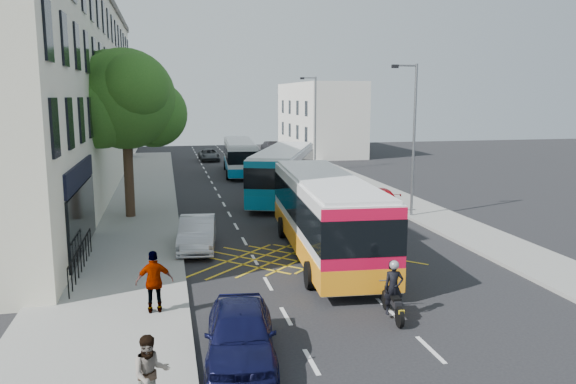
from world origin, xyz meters
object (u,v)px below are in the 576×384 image
bus_mid (284,173)px  lamp_far (314,118)px  bus_near (325,214)px  motorbike (393,291)px  parked_car_silver (197,233)px  distant_car_dark (270,147)px  street_tree (125,100)px  bus_far (240,156)px  distant_car_grey (209,155)px  red_hatchback (377,198)px  lamp_near (412,132)px  distant_car_silver (284,157)px  parked_car_blue (240,334)px  pedestrian_near (151,374)px  pedestrian_far (155,282)px

bus_mid → lamp_far: bearing=87.7°
bus_near → motorbike: (0.13, -6.83, -0.91)m
parked_car_silver → distant_car_dark: 42.61m
street_tree → bus_far: 18.86m
bus_far → distant_car_dark: (5.97, 17.95, -0.84)m
lamp_far → distant_car_dark: 17.75m
distant_car_grey → motorbike: bearing=-88.1°
lamp_far → parked_car_silver: 26.84m
street_tree → red_hatchback: 15.12m
bus_near → motorbike: size_ratio=5.95×
red_hatchback → parked_car_silver: bearing=36.3°
motorbike → red_hatchback: motorbike is taller
bus_mid → parked_car_silver: bearing=-98.6°
bus_near → lamp_near: bearing=46.9°
motorbike → distant_car_silver: 38.25m
bus_mid → bus_far: size_ratio=1.14×
street_tree → distant_car_grey: bearing=76.8°
bus_near → parked_car_blue: bearing=-114.1°
bus_mid → street_tree: bearing=-135.9°
bus_near → bus_mid: size_ratio=1.02×
distant_car_grey → pedestrian_near: bearing=-96.8°
parked_car_blue → pedestrian_far: 4.00m
bus_mid → distant_car_dark: (4.77, 30.28, -1.05)m
distant_car_grey → distant_car_dark: bearing=43.2°
street_tree → bus_near: street_tree is taller
lamp_near → distant_car_silver: 25.51m
lamp_near → parked_car_blue: lamp_near is taller
street_tree → red_hatchback: street_tree is taller
bus_far → distant_car_silver: 7.75m
street_tree → bus_near: (8.24, -8.94, -4.55)m
motorbike → distant_car_silver: bearing=89.0°
parked_car_silver → bus_mid: bearing=67.1°
lamp_far → bus_mid: (-5.47, -12.99, -2.92)m
motorbike → parked_car_silver: size_ratio=0.47×
distant_car_dark → parked_car_silver: bearing=70.4°
motorbike → pedestrian_near: (-6.86, -3.84, 0.13)m
bus_far → parked_car_silver: size_ratio=2.40×
street_tree → lamp_far: size_ratio=1.10×
red_hatchback → bus_far: bearing=-66.0°
bus_mid → bus_far: bearing=116.0°
bus_near → distant_car_grey: bearing=97.3°
street_tree → pedestrian_far: 15.16m
bus_near → parked_car_blue: size_ratio=2.82×
motorbike → pedestrian_far: (-6.86, 1.61, 0.25)m
motorbike → parked_car_silver: (-5.21, 8.89, -0.13)m
parked_car_blue → red_hatchback: (10.40, 17.53, -0.12)m
bus_near → distant_car_silver: size_ratio=3.00×
parked_car_blue → distant_car_grey: (2.66, 44.36, -0.13)m
street_tree → parked_car_blue: 18.76m
parked_car_silver → motorbike: bearing=-53.5°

